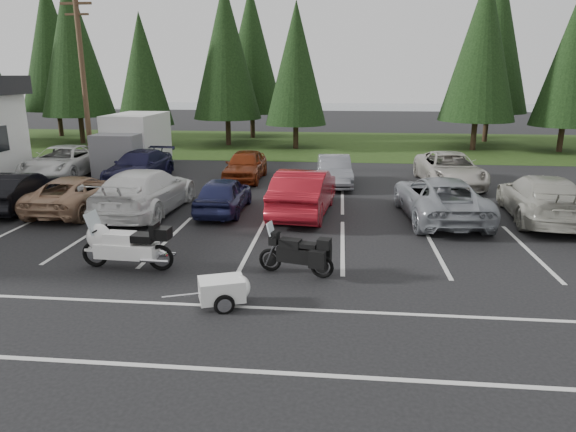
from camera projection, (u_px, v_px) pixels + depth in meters
The scene contains 30 objects.
ground at pixel (231, 253), 14.77m from camera, with size 120.00×120.00×0.00m, color black.
grass_strip at pixel (299, 144), 37.78m from camera, with size 80.00×16.00×0.01m, color #1E3410.
lake_water at pixel (348, 113), 67.12m from camera, with size 70.00×50.00×0.02m, color slate.
utility_pole at pixel (84, 80), 25.99m from camera, with size 1.60×0.26×9.00m.
box_truck at pixel (131, 143), 27.14m from camera, with size 2.40×5.60×2.90m, color silver, non-canonical shape.
stall_markings at pixel (244, 232), 16.69m from camera, with size 32.00×16.00×0.01m, color silver.
conifer_2 at pixel (73, 45), 36.33m from camera, with size 5.10×5.10×11.89m.
conifer_3 at pixel (142, 69), 34.90m from camera, with size 3.87×3.87×9.02m.
conifer_4 at pixel (226, 51), 35.47m from camera, with size 4.80×4.80×11.17m.
conifer_5 at pixel (296, 64), 33.98m from camera, with size 4.14×4.14×9.63m.
conifer_6 at pixel (482, 46), 33.00m from camera, with size 4.93×4.93×11.48m.
conifer_7 at pixel (572, 60), 32.42m from camera, with size 4.27×4.27×9.94m.
conifer_back_a at pixel (51, 45), 40.68m from camera, with size 5.28×5.28×12.30m.
conifer_back_b at pixel (251, 50), 39.72m from camera, with size 4.97×4.97×11.58m.
conifer_back_c at pixel (495, 38), 37.11m from camera, with size 5.50×5.50×12.81m.
car_near_1 at pixel (19, 191), 19.37m from camera, with size 1.51×4.32×1.42m, color black.
car_near_2 at pixel (78, 193), 19.16m from camera, with size 2.20×4.77×1.33m, color tan.
car_near_3 at pixel (145, 191), 18.77m from camera, with size 2.32×5.72×1.66m, color white.
car_near_4 at pixel (224, 195), 18.92m from camera, with size 1.59×3.95×1.35m, color #1D2048.
car_near_5 at pixel (304, 192), 18.64m from camera, with size 1.77×5.07×1.67m, color maroon.
car_near_6 at pixel (440, 198), 18.04m from camera, with size 2.52×5.46×1.52m, color gray.
car_near_7 at pixel (542, 198), 17.91m from camera, with size 2.23×5.49×1.59m, color #ACAA9D.
car_far_0 at pixel (63, 162), 25.45m from camera, with size 2.54×5.50×1.53m, color silver.
car_far_1 at pixel (139, 166), 24.49m from camera, with size 2.00×4.92×1.43m, color #161536.
car_far_2 at pixel (245, 165), 24.74m from camera, with size 1.70×4.23×1.44m, color maroon.
car_far_3 at pixel (334, 171), 23.59m from camera, with size 1.42×4.08×1.34m, color slate.
car_far_4 at pixel (450, 169), 23.57m from camera, with size 2.48×5.39×1.50m, color #B9B4AA.
touring_motorcycle at pixel (126, 241), 13.36m from camera, with size 2.80×0.86×1.55m, color white, non-canonical shape.
cargo_trailer at pixel (222, 292), 11.29m from camera, with size 1.42×0.80×0.66m, color white, non-canonical shape.
adventure_motorcycle at pixel (296, 250), 12.99m from camera, with size 2.22×0.77×1.35m, color black, non-canonical shape.
Camera 1 is at (3.04, -13.72, 4.96)m, focal length 32.00 mm.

